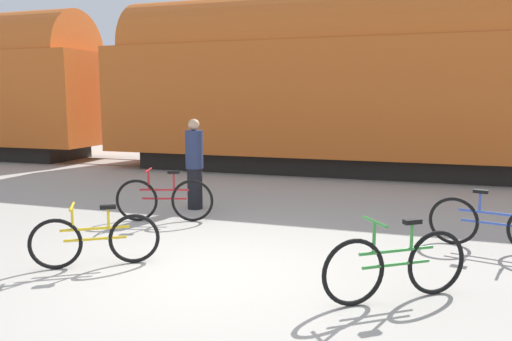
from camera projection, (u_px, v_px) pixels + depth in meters
ground_plane at (201, 274)px, 6.20m from camera, size 80.00×80.00×0.00m
freight_train at (329, 80)px, 14.35m from camera, size 42.52×2.97×5.11m
rail_near at (322, 175)px, 14.06m from camera, size 54.52×0.07×0.01m
rail_far at (331, 168)px, 15.41m from camera, size 54.52×0.07×0.01m
bicycle_yellow at (96, 240)px, 6.44m from camera, size 1.40×0.93×0.82m
bicycle_green at (396, 266)px, 5.35m from camera, size 1.45×1.06×0.91m
bicycle_blue at (493, 224)px, 7.13m from camera, size 1.73×0.54×0.88m
bicycle_maroon at (164, 199)px, 8.79m from camera, size 1.68×0.57×0.93m
person_in_navy at (194, 164)px, 9.72m from camera, size 0.34×0.34×1.77m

